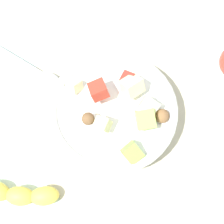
{
  "coord_description": "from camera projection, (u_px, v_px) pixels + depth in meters",
  "views": [
    {
      "loc": [
        -0.15,
        0.17,
        0.66
      ],
      "look_at": [
        0.01,
        0.0,
        0.05
      ],
      "focal_mm": 53.16,
      "sensor_mm": 36.0,
      "label": 1
    }
  ],
  "objects": [
    {
      "name": "salad_bowl",
      "position": [
        113.0,
        113.0,
        0.66
      ],
      "size": [
        0.25,
        0.25,
        0.1
      ],
      "color": "white",
      "rests_on": "placemat"
    },
    {
      "name": "ground_plane",
      "position": [
        117.0,
        124.0,
        0.69
      ],
      "size": [
        2.4,
        2.4,
        0.0
      ],
      "primitive_type": "plane",
      "color": "silver"
    },
    {
      "name": "serving_spoon",
      "position": [
        32.0,
        70.0,
        0.73
      ],
      "size": [
        0.23,
        0.08,
        0.01
      ],
      "color": "#B7B7BC",
      "rests_on": "placemat"
    },
    {
      "name": "banana_whole",
      "position": [
        20.0,
        194.0,
        0.62
      ],
      "size": [
        0.14,
        0.12,
        0.04
      ],
      "color": "yellow",
      "rests_on": "ground_plane"
    },
    {
      "name": "placemat",
      "position": [
        117.0,
        123.0,
        0.69
      ],
      "size": [
        0.44,
        0.37,
        0.01
      ],
      "primitive_type": "cube",
      "color": "#BCB299",
      "rests_on": "ground_plane"
    }
  ]
}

